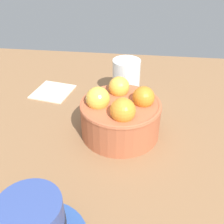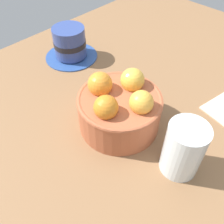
% 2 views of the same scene
% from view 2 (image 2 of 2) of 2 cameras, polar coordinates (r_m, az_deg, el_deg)
% --- Properties ---
extents(ground_plane, '(1.27, 0.86, 0.04)m').
position_cam_2_polar(ground_plane, '(0.52, 1.57, -4.24)').
color(ground_plane, brown).
extents(terracotta_bowl, '(0.16, 0.16, 0.11)m').
position_cam_2_polar(terracotta_bowl, '(0.47, 1.72, 1.04)').
color(terracotta_bowl, '#AD5938').
rests_on(terracotta_bowl, ground_plane).
extents(coffee_cup, '(0.14, 0.14, 0.08)m').
position_cam_2_polar(coffee_cup, '(0.68, -9.65, 15.11)').
color(coffee_cup, '#2A4C91').
rests_on(coffee_cup, ground_plane).
extents(water_glass, '(0.07, 0.07, 0.10)m').
position_cam_2_polar(water_glass, '(0.42, 15.83, -8.53)').
color(water_glass, silver).
rests_on(water_glass, ground_plane).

